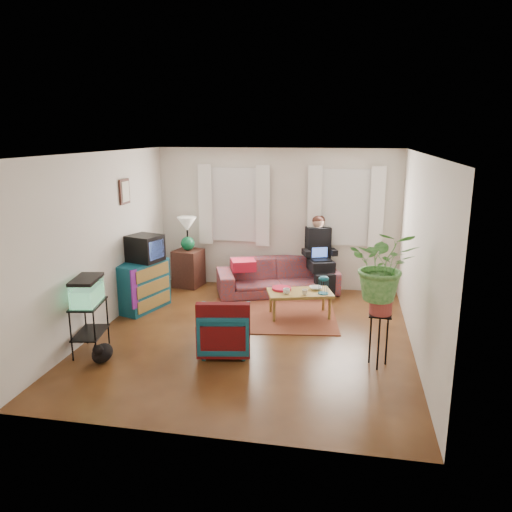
% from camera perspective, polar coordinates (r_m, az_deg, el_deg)
% --- Properties ---
extents(floor, '(4.50, 5.00, 0.01)m').
position_cam_1_polar(floor, '(7.31, -0.59, -9.15)').
color(floor, '#4F2B14').
rests_on(floor, ground).
extents(ceiling, '(4.50, 5.00, 0.01)m').
position_cam_1_polar(ceiling, '(6.73, -0.65, 11.67)').
color(ceiling, white).
rests_on(ceiling, wall_back).
extents(wall_back, '(4.50, 0.01, 2.60)m').
position_cam_1_polar(wall_back, '(9.32, 2.40, 4.25)').
color(wall_back, silver).
rests_on(wall_back, floor).
extents(wall_front, '(4.50, 0.01, 2.60)m').
position_cam_1_polar(wall_front, '(4.58, -6.79, -6.16)').
color(wall_front, silver).
rests_on(wall_front, floor).
extents(wall_left, '(0.01, 5.00, 2.60)m').
position_cam_1_polar(wall_left, '(7.66, -17.36, 1.50)').
color(wall_left, silver).
rests_on(wall_left, floor).
extents(wall_right, '(0.01, 5.00, 2.60)m').
position_cam_1_polar(wall_right, '(6.84, 18.20, -0.01)').
color(wall_right, silver).
rests_on(wall_right, floor).
extents(window_left, '(1.08, 0.04, 1.38)m').
position_cam_1_polar(window_left, '(9.41, -2.45, 5.88)').
color(window_left, white).
rests_on(window_left, wall_back).
extents(window_right, '(1.08, 0.04, 1.38)m').
position_cam_1_polar(window_right, '(9.17, 10.19, 5.46)').
color(window_right, white).
rests_on(window_right, wall_back).
extents(curtains_left, '(1.36, 0.06, 1.50)m').
position_cam_1_polar(curtains_left, '(9.34, -2.56, 5.81)').
color(curtains_left, white).
rests_on(curtains_left, wall_back).
extents(curtains_right, '(1.36, 0.06, 1.50)m').
position_cam_1_polar(curtains_right, '(9.09, 10.18, 5.39)').
color(curtains_right, white).
rests_on(curtains_right, wall_back).
extents(picture_frame, '(0.04, 0.32, 0.40)m').
position_cam_1_polar(picture_frame, '(8.29, -14.73, 7.14)').
color(picture_frame, '#3D2616').
rests_on(picture_frame, wall_left).
extents(area_rug, '(2.20, 1.86, 0.01)m').
position_cam_1_polar(area_rug, '(8.09, 1.92, -6.76)').
color(area_rug, brown).
rests_on(area_rug, floor).
extents(sofa, '(2.32, 1.53, 0.84)m').
position_cam_1_polar(sofa, '(9.07, 2.46, -1.72)').
color(sofa, brown).
rests_on(sofa, floor).
extents(seated_person, '(0.73, 0.81, 1.29)m').
position_cam_1_polar(seated_person, '(9.20, 7.22, -0.17)').
color(seated_person, black).
rests_on(seated_person, sofa).
extents(side_table, '(0.56, 0.56, 0.70)m').
position_cam_1_polar(side_table, '(9.61, -7.72, -1.37)').
color(side_table, '#3A2015').
rests_on(side_table, floor).
extents(table_lamp, '(0.42, 0.42, 0.64)m').
position_cam_1_polar(table_lamp, '(9.46, -7.85, 2.45)').
color(table_lamp, white).
rests_on(table_lamp, side_table).
extents(dresser, '(0.70, 0.99, 0.81)m').
position_cam_1_polar(dresser, '(8.47, -12.84, -3.32)').
color(dresser, '#135775').
rests_on(dresser, floor).
extents(crt_tv, '(0.61, 0.58, 0.43)m').
position_cam_1_polar(crt_tv, '(8.37, -12.57, 0.88)').
color(crt_tv, black).
rests_on(crt_tv, dresser).
extents(aquarium_stand, '(0.44, 0.66, 0.69)m').
position_cam_1_polar(aquarium_stand, '(7.05, -18.44, -7.79)').
color(aquarium_stand, black).
rests_on(aquarium_stand, floor).
extents(aquarium, '(0.40, 0.60, 0.36)m').
position_cam_1_polar(aquarium, '(6.88, -18.77, -3.74)').
color(aquarium, '#7FD899').
rests_on(aquarium, aquarium_stand).
extents(black_cat, '(0.29, 0.39, 0.31)m').
position_cam_1_polar(black_cat, '(6.77, -17.16, -10.35)').
color(black_cat, black).
rests_on(black_cat, floor).
extents(armchair, '(0.77, 0.73, 0.69)m').
position_cam_1_polar(armchair, '(6.72, -3.60, -8.16)').
color(armchair, '#105A65').
rests_on(armchair, floor).
extents(serape_throw, '(0.71, 0.28, 0.57)m').
position_cam_1_polar(serape_throw, '(6.42, -3.78, -7.86)').
color(serape_throw, '#9E0A0A').
rests_on(serape_throw, armchair).
extents(coffee_table, '(1.12, 0.81, 0.42)m').
position_cam_1_polar(coffee_table, '(8.02, 5.00, -5.49)').
color(coffee_table, brown).
rests_on(coffee_table, floor).
extents(cup_a, '(0.14, 0.14, 0.09)m').
position_cam_1_polar(cup_a, '(7.81, 3.51, -4.03)').
color(cup_a, white).
rests_on(cup_a, coffee_table).
extents(cup_b, '(0.11, 0.11, 0.09)m').
position_cam_1_polar(cup_b, '(7.79, 5.59, -4.14)').
color(cup_b, beige).
rests_on(cup_b, coffee_table).
extents(bowl, '(0.24, 0.24, 0.05)m').
position_cam_1_polar(bowl, '(8.08, 6.83, -3.65)').
color(bowl, white).
rests_on(bowl, coffee_table).
extents(snack_tray, '(0.38, 0.38, 0.04)m').
position_cam_1_polar(snack_tray, '(8.03, 2.94, -3.73)').
color(snack_tray, '#B21414').
rests_on(snack_tray, coffee_table).
extents(birdcage, '(0.20, 0.20, 0.29)m').
position_cam_1_polar(birdcage, '(7.85, 7.73, -3.28)').
color(birdcage, '#115B6B').
rests_on(birdcage, coffee_table).
extents(plant_stand, '(0.31, 0.31, 0.70)m').
position_cam_1_polar(plant_stand, '(6.50, 13.83, -9.29)').
color(plant_stand, black).
rests_on(plant_stand, floor).
extents(potted_plant, '(0.83, 0.73, 0.88)m').
position_cam_1_polar(potted_plant, '(6.22, 14.27, -2.24)').
color(potted_plant, '#599947').
rests_on(potted_plant, plant_stand).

